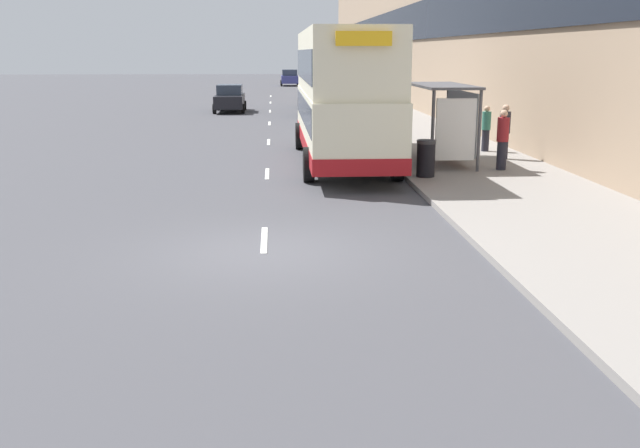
# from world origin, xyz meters

# --- Properties ---
(ground_plane) EXTENTS (220.00, 220.00, 0.00)m
(ground_plane) POSITION_xyz_m (0.00, 0.00, 0.00)
(ground_plane) COLOR #424247
(pavement) EXTENTS (5.00, 93.00, 0.14)m
(pavement) POSITION_xyz_m (6.50, 38.50, 0.07)
(pavement) COLOR gray
(pavement) RESTS_ON ground_plane
(terrace_facade) EXTENTS (3.10, 93.00, 12.11)m
(terrace_facade) POSITION_xyz_m (10.49, 38.50, 6.05)
(terrace_facade) COLOR #9E846B
(terrace_facade) RESTS_ON ground_plane
(lane_mark_0) EXTENTS (0.12, 2.00, 0.01)m
(lane_mark_0) POSITION_xyz_m (0.00, 0.85, 0.01)
(lane_mark_0) COLOR silver
(lane_mark_0) RESTS_ON ground_plane
(lane_mark_1) EXTENTS (0.12, 2.00, 0.01)m
(lane_mark_1) POSITION_xyz_m (0.00, 8.72, 0.01)
(lane_mark_1) COLOR silver
(lane_mark_1) RESTS_ON ground_plane
(lane_mark_2) EXTENTS (0.12, 2.00, 0.01)m
(lane_mark_2) POSITION_xyz_m (0.00, 16.60, 0.01)
(lane_mark_2) COLOR silver
(lane_mark_2) RESTS_ON ground_plane
(lane_mark_3) EXTENTS (0.12, 2.00, 0.01)m
(lane_mark_3) POSITION_xyz_m (0.00, 24.48, 0.01)
(lane_mark_3) COLOR silver
(lane_mark_3) RESTS_ON ground_plane
(lane_mark_4) EXTENTS (0.12, 2.00, 0.01)m
(lane_mark_4) POSITION_xyz_m (0.00, 32.35, 0.01)
(lane_mark_4) COLOR silver
(lane_mark_4) RESTS_ON ground_plane
(lane_mark_5) EXTENTS (0.12, 2.00, 0.01)m
(lane_mark_5) POSITION_xyz_m (0.00, 40.23, 0.01)
(lane_mark_5) COLOR silver
(lane_mark_5) RESTS_ON ground_plane
(lane_mark_6) EXTENTS (0.12, 2.00, 0.01)m
(lane_mark_6) POSITION_xyz_m (0.00, 48.11, 0.01)
(lane_mark_6) COLOR silver
(lane_mark_6) RESTS_ON ground_plane
(bus_shelter) EXTENTS (1.60, 4.20, 2.48)m
(bus_shelter) POSITION_xyz_m (5.77, 9.62, 1.88)
(bus_shelter) COLOR #4C4C51
(bus_shelter) RESTS_ON ground_plane
(double_decker_bus_near) EXTENTS (2.85, 10.98, 4.30)m
(double_decker_bus_near) POSITION_xyz_m (2.47, 10.67, 2.29)
(double_decker_bus_near) COLOR beige
(double_decker_bus_near) RESTS_ON ground_plane
(car_0) EXTENTS (2.05, 4.10, 1.71)m
(car_0) POSITION_xyz_m (2.78, 28.76, 0.85)
(car_0) COLOR black
(car_0) RESTS_ON ground_plane
(car_1) EXTENTS (2.07, 3.87, 1.84)m
(car_1) POSITION_xyz_m (2.92, 35.41, 0.90)
(car_1) COLOR #4C5156
(car_1) RESTS_ON ground_plane
(car_2) EXTENTS (2.02, 3.85, 1.76)m
(car_2) POSITION_xyz_m (2.04, 66.95, 0.87)
(car_2) COLOR navy
(car_2) RESTS_ON ground_plane
(car_3) EXTENTS (1.91, 4.39, 1.66)m
(car_3) POSITION_xyz_m (-2.48, 32.15, 0.83)
(car_3) COLOR black
(car_3) RESTS_ON ground_plane
(pedestrian_at_shelter) EXTENTS (0.32, 0.32, 1.62)m
(pedestrian_at_shelter) POSITION_xyz_m (7.82, 12.35, 0.97)
(pedestrian_at_shelter) COLOR #23232D
(pedestrian_at_shelter) RESTS_ON ground_plane
(pedestrian_1) EXTENTS (0.33, 0.33, 1.67)m
(pedestrian_1) POSITION_xyz_m (6.20, 11.07, 0.99)
(pedestrian_1) COLOR #23232D
(pedestrian_1) RESTS_ON ground_plane
(pedestrian_2) EXTENTS (0.36, 0.36, 1.81)m
(pedestrian_2) POSITION_xyz_m (7.10, 8.23, 1.06)
(pedestrian_2) COLOR #23232D
(pedestrian_2) RESTS_ON ground_plane
(pedestrian_3) EXTENTS (0.36, 0.36, 1.80)m
(pedestrian_3) POSITION_xyz_m (7.87, 10.43, 1.06)
(pedestrian_3) COLOR #23232D
(pedestrian_3) RESTS_ON ground_plane
(litter_bin) EXTENTS (0.55, 0.55, 1.05)m
(litter_bin) POSITION_xyz_m (4.55, 7.15, 0.67)
(litter_bin) COLOR black
(litter_bin) RESTS_ON ground_plane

